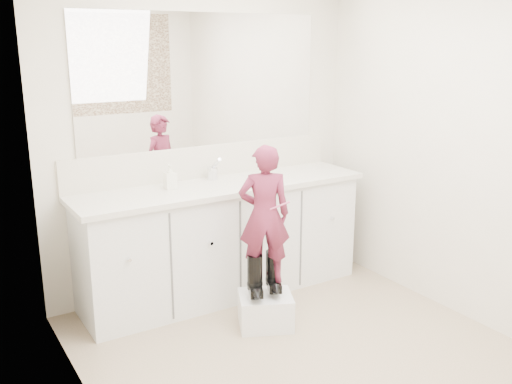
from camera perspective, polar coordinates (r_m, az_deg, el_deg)
floor at (r=3.71m, az=6.18°, el=-16.68°), size 3.00×3.00×0.00m
wall_back at (r=4.49m, az=-5.18°, el=5.43°), size 2.60×0.00×2.60m
wall_left at (r=2.67m, az=-15.78°, el=-1.75°), size 0.00×3.00×3.00m
wall_right at (r=4.17m, az=21.00°, el=3.73°), size 0.00×3.00×3.00m
vanity_cabinet at (r=4.45m, az=-3.35°, el=-4.95°), size 2.20×0.55×0.85m
countertop at (r=4.31m, az=-3.35°, el=0.57°), size 2.28×0.58×0.04m
backsplash at (r=4.52m, az=-5.04°, el=3.09°), size 2.28×0.03×0.25m
mirror at (r=4.43m, az=-5.24°, el=11.02°), size 2.00×0.02×1.00m
faucet at (r=4.44m, az=-4.38°, el=1.89°), size 0.08×0.08×0.10m
cup at (r=4.47m, az=1.10°, el=1.99°), size 0.10×0.10×0.09m
soap_bottle at (r=4.19m, az=-8.60°, el=1.54°), size 0.08×0.09×0.18m
step_stool at (r=4.06m, az=0.96°, el=-11.75°), size 0.46×0.43×0.23m
boot_left at (r=3.92m, az=-0.12°, el=-8.41°), size 0.18×0.23×0.30m
boot_right at (r=4.00m, az=1.73°, el=-7.96°), size 0.18×0.23×0.30m
toddler at (r=3.81m, az=0.84°, el=-2.29°), size 0.41×0.35×0.95m
toothbrush at (r=3.76m, az=2.40°, el=-1.37°), size 0.13×0.07×0.06m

